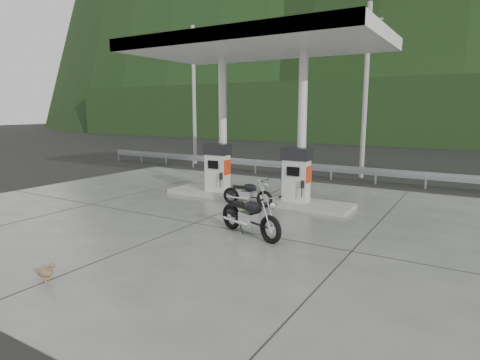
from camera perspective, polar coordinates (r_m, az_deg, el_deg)
The scene contains 17 objects.
ground at distance 12.39m, azimuth -3.59°, elevation -5.13°, with size 160.00×160.00×0.00m, color black.
forecourt_apron at distance 12.39m, azimuth -3.59°, elevation -5.08°, with size 18.00×14.00×0.02m, color #62625D.
pump_island at distance 14.43m, azimuth 2.05°, elevation -2.55°, with size 7.00×1.40×0.15m, color #9E9B93.
gas_pump_left at distance 15.08m, azimuth -3.25°, elevation 1.76°, with size 0.95×0.55×1.80m, color silver, non-canonical shape.
gas_pump_right at distance 13.56m, azimuth 8.00°, elevation 0.74°, with size 0.95×0.55×1.80m, color silver, non-canonical shape.
canopy_column_left at distance 15.27m, azimuth -2.45°, elevation 7.90°, with size 0.30×0.30×5.00m, color silver.
canopy_column_right at distance 13.77m, azimuth 8.83°, elevation 7.56°, with size 0.30×0.30×5.00m, color silver.
canopy_roof at distance 14.25m, azimuth 2.19°, elevation 18.64°, with size 8.50×5.00×0.40m, color white.
guardrail at distance 19.25m, azimuth 10.04°, elevation 2.33°, with size 26.00×0.16×1.42m, color gray, non-canonical shape.
road at distance 22.62m, azimuth 13.19°, elevation 1.54°, with size 60.00×7.00×0.01m, color black.
utility_pole_a at distance 24.37m, azimuth -6.56°, elevation 11.75°, with size 0.22×0.22×8.00m, color gray.
utility_pole_b at distance 19.93m, azimuth 17.42°, elevation 11.77°, with size 0.22×0.22×8.00m, color gray.
tree_band at distance 40.41m, azimuth 21.62°, elevation 8.98°, with size 80.00×6.00×6.00m, color black.
forested_hills at distance 70.23m, azimuth 25.62°, elevation 6.39°, with size 100.00×40.00×140.00m, color black, non-canonical shape.
motorcycle_left at distance 13.52m, azimuth 1.06°, elevation -1.96°, with size 1.71×0.54×0.81m, color black, non-canonical shape.
motorcycle_right at distance 10.31m, azimuth 1.40°, elevation -5.25°, with size 2.10×0.66×1.00m, color black, non-canonical shape.
duck at distance 8.62m, azimuth -25.99°, elevation -11.74°, with size 0.45×0.13×0.33m, color brown, non-canonical shape.
Camera 1 is at (6.82, -9.83, 3.23)m, focal length 30.00 mm.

